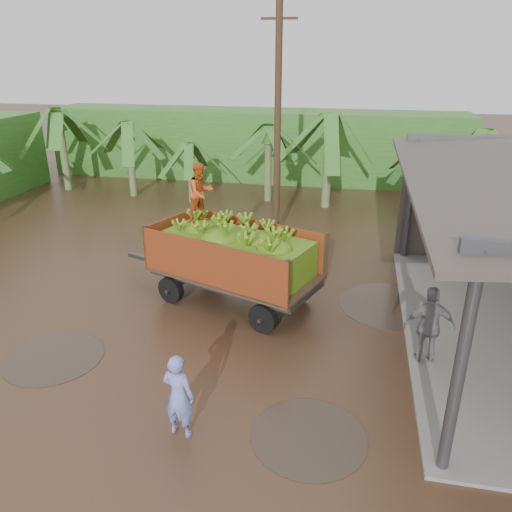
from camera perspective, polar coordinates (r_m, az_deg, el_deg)
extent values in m
plane|color=black|center=(12.87, -6.10, -7.96)|extent=(100.00, 100.00, 0.00)
cube|color=#2D661E|center=(27.51, -0.28, 12.65)|extent=(22.00, 3.00, 3.60)
cube|color=#47474C|center=(15.59, -11.97, -0.46)|extent=(1.72, 0.75, 0.12)
imported|color=#BF4B16|center=(13.71, -6.31, 7.19)|extent=(0.97, 1.01, 1.64)
imported|color=#727ECF|center=(9.27, -8.87, -15.50)|extent=(0.67, 0.50, 1.66)
imported|color=slate|center=(11.57, 19.21, -7.61)|extent=(1.14, 0.57, 1.88)
cylinder|color=#47301E|center=(17.84, 2.48, 14.48)|extent=(0.24, 0.24, 8.04)
cube|color=#47301E|center=(17.70, 2.68, 25.50)|extent=(1.20, 0.08, 0.08)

